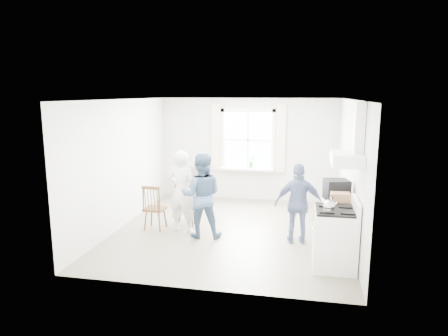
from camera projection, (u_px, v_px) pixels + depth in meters
room_shell at (231, 167)px, 7.78m from camera, size 4.62×5.12×2.64m
window_assembly at (248, 143)px, 10.11m from camera, size 1.88×0.24×1.70m
range_hood at (351, 149)px, 5.98m from camera, size 0.45×0.76×0.94m
shelf_unit at (194, 183)px, 10.46m from camera, size 0.40×0.30×0.80m
gas_stove at (335, 238)px, 6.27m from camera, size 0.68×0.76×1.12m
kettle at (329, 206)px, 6.05m from camera, size 0.18×0.18×0.26m
low_cabinet at (336, 226)px, 6.94m from camera, size 0.50×0.55×0.90m
stereo_stack at (337, 190)px, 6.90m from camera, size 0.47×0.44×0.35m
cardboard_box at (340, 199)px, 6.60m from camera, size 0.32×0.24×0.20m
windsor_chair_a at (185, 200)px, 8.21m from camera, size 0.43×0.42×0.91m
windsor_chair_b at (153, 203)px, 7.93m from camera, size 0.42×0.41×0.93m
person_left at (182, 192)px, 7.80m from camera, size 0.68×0.68×1.64m
person_mid at (201, 195)px, 7.56m from camera, size 0.89×0.89×1.62m
person_right at (299, 204)px, 7.25m from camera, size 0.97×0.97×1.48m
potted_plant at (252, 161)px, 10.09m from camera, size 0.25×0.25×0.35m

